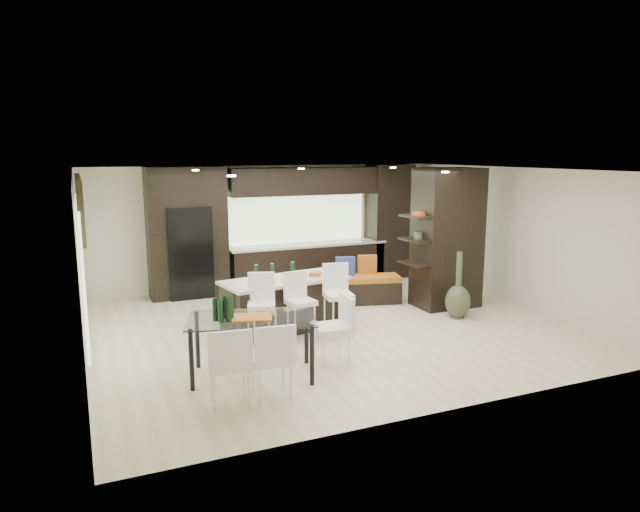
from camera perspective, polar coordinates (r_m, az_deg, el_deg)
name	(u,v)px	position (r m, az deg, el deg)	size (l,w,h in m)	color
ground	(334,327)	(10.01, 1.36, -7.07)	(8.00, 8.00, 0.00)	beige
back_wall	(269,226)	(12.91, -5.08, 3.02)	(8.00, 0.02, 2.70)	silver
left_wall	(79,269)	(8.83, -22.93, -1.23)	(0.02, 7.00, 2.70)	silver
right_wall	(518,237)	(11.90, 19.22, 1.84)	(0.02, 7.00, 2.70)	silver
ceiling	(334,170)	(9.55, 1.43, 8.58)	(8.00, 7.00, 0.02)	white
window_left	(82,266)	(9.03, -22.69, -0.97)	(0.04, 3.20, 1.90)	#B2D199
window_back	(295,216)	(13.05, -2.53, 4.02)	(3.40, 0.04, 1.20)	#B2D199
stone_accent	(80,205)	(8.91, -22.91, 4.73)	(0.08, 3.00, 0.80)	brown
ceiling_spots	(328,171)	(9.77, 0.82, 8.51)	(4.00, 3.00, 0.02)	white
back_cabinetry	(295,226)	(12.77, -2.48, 2.97)	(6.80, 0.68, 2.70)	black
refrigerator	(188,252)	(12.15, -13.02, 0.42)	(0.90, 0.68, 1.90)	black
partition_column	(447,238)	(11.33, 12.60, 1.77)	(1.20, 0.80, 2.70)	black
kitchen_island	(285,304)	(9.77, -3.54, -4.83)	(2.12, 0.91, 0.88)	black
stool_left	(262,319)	(8.87, -5.85, -6.26)	(0.42, 0.42, 0.94)	white
stool_mid	(301,315)	(9.08, -1.92, -5.90)	(0.40, 0.40, 0.91)	white
stool_right	(338,309)	(9.30, 1.86, -5.29)	(0.43, 0.43, 0.98)	white
bench	(364,289)	(11.52, 4.44, -3.32)	(1.43, 0.55, 0.55)	black
floor_vase	(458,285)	(10.64, 13.68, -2.85)	(0.45, 0.45, 1.23)	#3F4632
dining_table	(252,347)	(7.84, -6.77, -9.03)	(1.70, 0.95, 0.82)	white
chair_near	(271,363)	(7.09, -4.89, -10.66)	(0.50, 0.50, 0.93)	white
chair_far	(229,369)	(6.95, -9.11, -11.14)	(0.51, 0.51, 0.94)	white
chair_end	(332,333)	(8.21, 1.18, -7.70)	(0.49, 0.49, 0.91)	white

